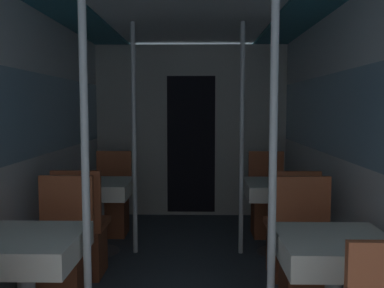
{
  "coord_description": "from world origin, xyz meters",
  "views": [
    {
      "loc": [
        0.12,
        -1.45,
        1.46
      ],
      "look_at": [
        0.03,
        3.21,
        1.06
      ],
      "focal_mm": 40.0,
      "sensor_mm": 36.0,
      "label": 1
    }
  ],
  "objects_px": {
    "dining_table_left_0": "(25,255)",
    "chair_left_near_1": "(83,242)",
    "support_pole_left_0": "(85,164)",
    "support_pole_right_0": "(273,164)",
    "chair_left_far_0": "(61,267)",
    "dining_table_right_0": "(335,257)",
    "dining_table_left_1": "(99,193)",
    "support_pole_right_1": "(242,140)",
    "chair_left_far_1": "(112,208)",
    "chair_right_far_1": "(268,209)",
    "chair_right_near_1": "(290,243)",
    "dining_table_right_1": "(278,193)",
    "chair_right_far_0": "(307,269)",
    "support_pole_left_1": "(134,140)"
  },
  "relations": [
    {
      "from": "support_pole_left_1",
      "to": "chair_right_far_1",
      "type": "bearing_deg",
      "value": 23.26
    },
    {
      "from": "dining_table_left_1",
      "to": "chair_right_far_0",
      "type": "distance_m",
      "value": 2.16
    },
    {
      "from": "chair_left_near_1",
      "to": "support_pole_left_1",
      "type": "height_order",
      "value": "support_pole_left_1"
    },
    {
      "from": "dining_table_left_1",
      "to": "support_pole_right_1",
      "type": "distance_m",
      "value": 1.52
    },
    {
      "from": "support_pole_right_0",
      "to": "chair_right_near_1",
      "type": "xyz_separation_m",
      "value": [
        0.36,
        1.19,
        -0.84
      ]
    },
    {
      "from": "dining_table_left_0",
      "to": "dining_table_right_1",
      "type": "bearing_deg",
      "value": 45.24
    },
    {
      "from": "dining_table_right_0",
      "to": "chair_left_near_1",
      "type": "bearing_deg",
      "value": 146.35
    },
    {
      "from": "support_pole_left_1",
      "to": "chair_right_far_0",
      "type": "bearing_deg",
      "value": -39.85
    },
    {
      "from": "dining_table_left_1",
      "to": "dining_table_right_1",
      "type": "xyz_separation_m",
      "value": [
        1.78,
        0.0,
        0.0
      ]
    },
    {
      "from": "support_pole_right_1",
      "to": "dining_table_right_0",
      "type": "bearing_deg",
      "value": -78.64
    },
    {
      "from": "support_pole_left_0",
      "to": "support_pole_right_1",
      "type": "relative_size",
      "value": 1.0
    },
    {
      "from": "support_pole_left_0",
      "to": "dining_table_left_1",
      "type": "height_order",
      "value": "support_pole_left_0"
    },
    {
      "from": "chair_left_far_1",
      "to": "chair_right_near_1",
      "type": "distance_m",
      "value": 2.16
    },
    {
      "from": "support_pole_right_0",
      "to": "chair_left_far_0",
      "type": "bearing_deg",
      "value": 156.74
    },
    {
      "from": "chair_left_far_0",
      "to": "chair_right_far_1",
      "type": "bearing_deg",
      "value": -134.76
    },
    {
      "from": "chair_right_far_0",
      "to": "support_pole_right_0",
      "type": "relative_size",
      "value": 0.41
    },
    {
      "from": "support_pole_left_0",
      "to": "chair_right_far_1",
      "type": "distance_m",
      "value": 2.92
    },
    {
      "from": "dining_table_left_1",
      "to": "dining_table_right_1",
      "type": "distance_m",
      "value": 1.78
    },
    {
      "from": "support_pole_left_0",
      "to": "support_pole_left_1",
      "type": "relative_size",
      "value": 1.0
    },
    {
      "from": "dining_table_left_0",
      "to": "chair_right_far_0",
      "type": "xyz_separation_m",
      "value": [
        1.78,
        0.61,
        -0.31
      ]
    },
    {
      "from": "dining_table_right_0",
      "to": "support_pole_right_1",
      "type": "xyz_separation_m",
      "value": [
        -0.36,
        1.8,
        0.53
      ]
    },
    {
      "from": "chair_left_near_1",
      "to": "dining_table_right_1",
      "type": "relative_size",
      "value": 1.31
    },
    {
      "from": "dining_table_left_1",
      "to": "chair_right_far_1",
      "type": "distance_m",
      "value": 1.91
    },
    {
      "from": "dining_table_right_0",
      "to": "chair_right_far_0",
      "type": "bearing_deg",
      "value": 90.0
    },
    {
      "from": "dining_table_left_0",
      "to": "support_pole_left_1",
      "type": "height_order",
      "value": "support_pole_left_1"
    },
    {
      "from": "dining_table_left_1",
      "to": "chair_right_near_1",
      "type": "distance_m",
      "value": 1.91
    },
    {
      "from": "dining_table_right_1",
      "to": "dining_table_left_0",
      "type": "bearing_deg",
      "value": -134.76
    },
    {
      "from": "chair_left_far_0",
      "to": "support_pole_left_1",
      "type": "distance_m",
      "value": 1.5
    },
    {
      "from": "support_pole_left_0",
      "to": "chair_right_far_0",
      "type": "relative_size",
      "value": 2.41
    },
    {
      "from": "dining_table_right_1",
      "to": "chair_left_far_0",
      "type": "bearing_deg",
      "value": -146.35
    },
    {
      "from": "dining_table_right_1",
      "to": "chair_right_near_1",
      "type": "relative_size",
      "value": 0.76
    },
    {
      "from": "dining_table_left_0",
      "to": "chair_left_near_1",
      "type": "distance_m",
      "value": 1.23
    },
    {
      "from": "dining_table_right_1",
      "to": "support_pole_right_1",
      "type": "height_order",
      "value": "support_pole_right_1"
    },
    {
      "from": "dining_table_left_0",
      "to": "support_pole_left_1",
      "type": "relative_size",
      "value": 0.32
    },
    {
      "from": "chair_left_near_1",
      "to": "chair_right_far_0",
      "type": "xyz_separation_m",
      "value": [
        1.78,
        -0.58,
        0.0
      ]
    },
    {
      "from": "support_pole_right_0",
      "to": "dining_table_right_1",
      "type": "bearing_deg",
      "value": 78.64
    },
    {
      "from": "support_pole_left_0",
      "to": "dining_table_right_0",
      "type": "distance_m",
      "value": 1.52
    },
    {
      "from": "support_pole_left_0",
      "to": "support_pole_right_0",
      "type": "relative_size",
      "value": 1.0
    },
    {
      "from": "dining_table_right_0",
      "to": "dining_table_right_1",
      "type": "bearing_deg",
      "value": 90.0
    },
    {
      "from": "chair_left_far_0",
      "to": "chair_right_far_0",
      "type": "bearing_deg",
      "value": -180.0
    },
    {
      "from": "chair_left_far_1",
      "to": "chair_left_far_0",
      "type": "bearing_deg",
      "value": 90.0
    },
    {
      "from": "dining_table_right_1",
      "to": "chair_right_far_1",
      "type": "height_order",
      "value": "chair_right_far_1"
    },
    {
      "from": "support_pole_left_0",
      "to": "dining_table_right_1",
      "type": "xyz_separation_m",
      "value": [
        1.42,
        1.8,
        -0.53
      ]
    },
    {
      "from": "chair_left_near_1",
      "to": "support_pole_right_1",
      "type": "xyz_separation_m",
      "value": [
        1.42,
        0.61,
        0.84
      ]
    },
    {
      "from": "dining_table_left_0",
      "to": "support_pole_right_0",
      "type": "relative_size",
      "value": 0.32
    },
    {
      "from": "chair_left_far_0",
      "to": "chair_right_far_0",
      "type": "relative_size",
      "value": 1.0
    },
    {
      "from": "chair_right_near_1",
      "to": "chair_left_far_1",
      "type": "bearing_deg",
      "value": 145.56
    },
    {
      "from": "dining_table_left_1",
      "to": "chair_left_far_0",
      "type": "bearing_deg",
      "value": -90.0
    },
    {
      "from": "dining_table_right_0",
      "to": "support_pole_right_1",
      "type": "distance_m",
      "value": 1.91
    },
    {
      "from": "support_pole_left_0",
      "to": "support_pole_right_0",
      "type": "bearing_deg",
      "value": 0.0
    }
  ]
}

